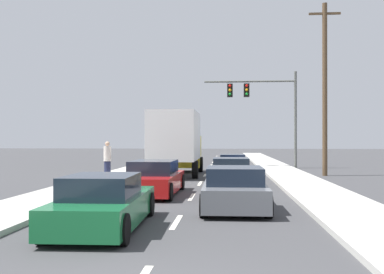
% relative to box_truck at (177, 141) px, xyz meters
% --- Properties ---
extents(ground_plane, '(140.00, 140.00, 0.00)m').
position_rel_box_truck_xyz_m(ground_plane, '(1.62, 4.03, -2.03)').
color(ground_plane, '#3D3D3F').
extents(sidewalk_right, '(2.43, 80.00, 0.14)m').
position_rel_box_truck_xyz_m(sidewalk_right, '(6.38, -0.97, -1.96)').
color(sidewalk_right, '#B2AFA8').
rests_on(sidewalk_right, ground_plane).
extents(sidewalk_left, '(2.43, 80.00, 0.14)m').
position_rel_box_truck_xyz_m(sidewalk_left, '(-3.15, -0.97, -1.96)').
color(sidewalk_left, '#B2AFA8').
rests_on(sidewalk_left, ground_plane).
extents(lane_markings, '(0.14, 57.00, 0.01)m').
position_rel_box_truck_xyz_m(lane_markings, '(1.62, 2.80, -2.02)').
color(lane_markings, silver).
rests_on(lane_markings, ground_plane).
extents(box_truck, '(2.70, 7.75, 3.61)m').
position_rel_box_truck_xyz_m(box_truck, '(0.00, 0.00, 0.00)').
color(box_truck, white).
rests_on(box_truck, ground_plane).
extents(car_red, '(1.98, 4.70, 1.29)m').
position_rel_box_truck_xyz_m(car_red, '(0.12, -9.12, -1.43)').
color(car_red, red).
rests_on(car_red, ground_plane).
extents(car_green, '(1.91, 4.64, 1.28)m').
position_rel_box_truck_xyz_m(car_green, '(0.01, -15.67, -1.45)').
color(car_green, '#196B38').
rests_on(car_green, ground_plane).
extents(car_blue, '(1.94, 4.47, 1.12)m').
position_rel_box_truck_xyz_m(car_blue, '(3.24, 3.25, -1.50)').
color(car_blue, '#1E389E').
rests_on(car_blue, ground_plane).
extents(car_tan, '(1.96, 4.42, 1.23)m').
position_rel_box_truck_xyz_m(car_tan, '(3.09, -4.83, -1.47)').
color(car_tan, tan).
rests_on(car_tan, ground_plane).
extents(car_gray, '(1.96, 4.34, 1.28)m').
position_rel_box_truck_xyz_m(car_gray, '(3.12, -12.47, -1.44)').
color(car_gray, slate).
rests_on(car_gray, ground_plane).
extents(traffic_signal_mast, '(6.70, 0.69, 7.02)m').
position_rel_box_truck_xyz_m(traffic_signal_mast, '(5.15, 7.07, 3.05)').
color(traffic_signal_mast, '#595B56').
rests_on(traffic_signal_mast, ground_plane).
extents(utility_pole_mid, '(1.80, 0.28, 9.94)m').
position_rel_box_truck_xyz_m(utility_pole_mid, '(8.51, 0.38, 3.08)').
color(utility_pole_mid, brown).
rests_on(utility_pole_mid, ground_plane).
extents(pedestrian_near_corner, '(0.38, 0.38, 1.85)m').
position_rel_box_truck_xyz_m(pedestrian_near_corner, '(-3.08, -3.85, -0.96)').
color(pedestrian_near_corner, '#1E233F').
rests_on(pedestrian_near_corner, sidewalk_left).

